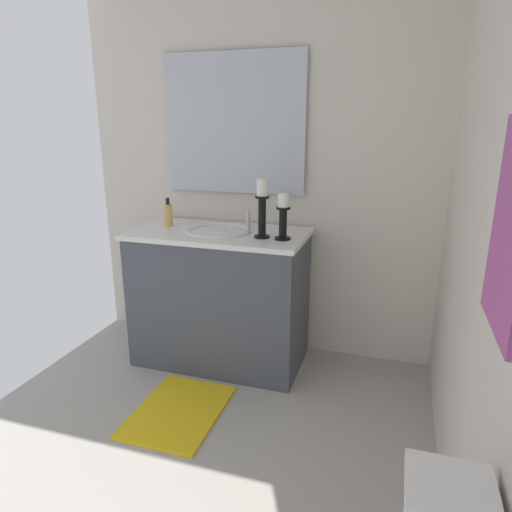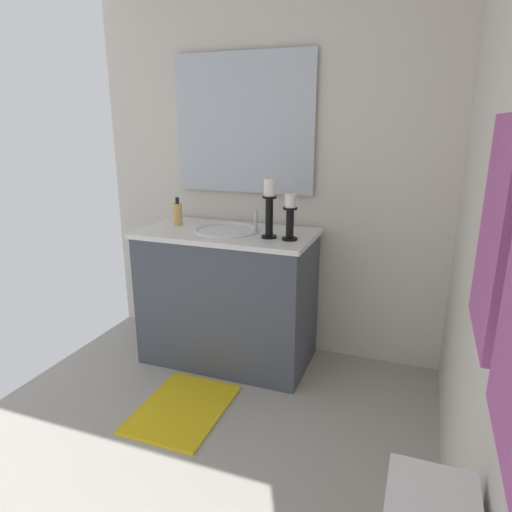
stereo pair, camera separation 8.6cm
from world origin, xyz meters
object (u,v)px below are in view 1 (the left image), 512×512
mirror (233,124)px  candle_holder_tall (283,216)px  vanity_cabinet (220,297)px  bath_mat (179,411)px  candle_holder_short (262,206)px  sink_basin (219,237)px  soap_bottle (168,214)px

mirror → candle_holder_tall: (0.36, 0.42, -0.49)m
vanity_cabinet → bath_mat: size_ratio=1.81×
candle_holder_tall → mirror: bearing=-130.2°
candle_holder_short → bath_mat: bearing=-28.2°
mirror → sink_basin: bearing=0.2°
sink_basin → candle_holder_tall: candle_holder_tall is taller
vanity_cabinet → bath_mat: (0.62, 0.00, -0.42)m
sink_basin → vanity_cabinet: bearing=-90.0°
candle_holder_tall → bath_mat: 1.21m
vanity_cabinet → soap_bottle: (-0.04, -0.36, 0.50)m
sink_basin → mirror: size_ratio=0.43×
mirror → vanity_cabinet: bearing=-0.0°
vanity_cabinet → mirror: (-0.28, 0.00, 1.06)m
sink_basin → bath_mat: size_ratio=0.67×
soap_bottle → sink_basin: bearing=83.4°
candle_holder_tall → soap_bottle: (-0.12, -0.78, -0.06)m
candle_holder_short → candle_holder_tall: bearing=87.1°
candle_holder_tall → candle_holder_short: (-0.01, -0.12, 0.04)m
vanity_cabinet → soap_bottle: soap_bottle is taller
candle_holder_tall → candle_holder_short: 0.13m
sink_basin → candle_holder_tall: (0.08, 0.42, 0.18)m
soap_bottle → bath_mat: bearing=28.5°
sink_basin → candle_holder_tall: bearing=79.7°
sink_basin → mirror: mirror is taller
sink_basin → mirror: bearing=-179.8°
mirror → bath_mat: bearing=0.0°
vanity_cabinet → candle_holder_tall: size_ratio=4.14×
vanity_cabinet → sink_basin: size_ratio=2.70×
sink_basin → soap_bottle: (-0.04, -0.36, 0.11)m
sink_basin → candle_holder_tall: 0.46m
vanity_cabinet → candle_holder_tall: 0.71m
candle_holder_short → soap_bottle: size_ratio=1.88×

